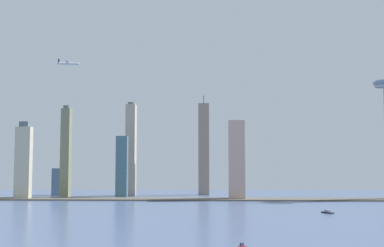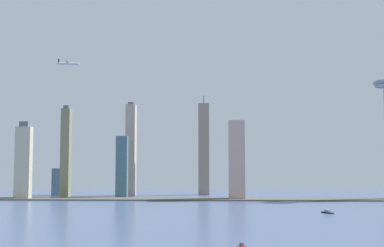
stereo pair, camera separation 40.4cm
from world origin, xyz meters
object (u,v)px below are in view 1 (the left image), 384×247
channel_buoy_0 (233,208)px  skyscraper_0 (58,182)px  skyscraper_5 (204,149)px  channel_buoy_1 (135,206)px  skyscraper_1 (23,162)px  airplane (68,63)px  skyscraper_3 (122,167)px  skyscraper_4 (237,160)px  skyscraper_6 (131,149)px  boat_5 (328,212)px  boat_2 (242,247)px  channel_buoy_2 (211,207)px  skyscraper_2 (66,152)px

channel_buoy_0 → skyscraper_0: bearing=143.0°
skyscraper_5 → channel_buoy_1: 253.49m
skyscraper_0 → skyscraper_5: (262.58, 16.56, 59.17)m
skyscraper_1 → airplane: airplane is taller
skyscraper_1 → airplane: bearing=-41.1°
skyscraper_0 → channel_buoy_0: skyscraper_0 is taller
skyscraper_3 → skyscraper_4: (189.57, -31.37, 11.40)m
skyscraper_6 → channel_buoy_0: bearing=-52.4°
skyscraper_4 → channel_buoy_1: size_ratio=65.00×
skyscraper_0 → skyscraper_5: bearing=3.6°
skyscraper_4 → skyscraper_5: 120.40m
skyscraper_5 → boat_5: 343.59m
boat_2 → channel_buoy_0: bearing=49.2°
skyscraper_4 → channel_buoy_0: skyscraper_4 is taller
boat_5 → channel_buoy_0: 121.58m
skyscraper_0 → channel_buoy_2: bearing=-38.7°
skyscraper_6 → channel_buoy_2: bearing=-56.2°
skyscraper_0 → airplane: bearing=-69.1°
skyscraper_1 → skyscraper_2: 69.18m
skyscraper_2 → skyscraper_6: 114.37m
skyscraper_6 → boat_2: size_ratio=18.22×
channel_buoy_2 → skyscraper_1: bearing=157.7°
skyscraper_2 → skyscraper_5: (230.07, 78.88, 7.80)m
skyscraper_1 → channel_buoy_1: (196.59, -108.81, -58.65)m
skyscraper_5 → channel_buoy_2: (11.70, -235.94, -82.04)m
skyscraper_6 → airplane: size_ratio=5.04×
skyscraper_3 → skyscraper_1: bearing=-165.9°
skyscraper_1 → skyscraper_6: skyscraper_6 is taller
skyscraper_1 → skyscraper_4: (341.60, 6.74, 3.18)m
skyscraper_2 → channel_buoy_0: skyscraper_2 is taller
skyscraper_4 → skyscraper_5: skyscraper_5 is taller
skyscraper_4 → skyscraper_6: bearing=156.0°
skyscraper_5 → skyscraper_1: bearing=-158.6°
boat_2 → channel_buoy_0: 289.74m
skyscraper_2 → skyscraper_5: 243.34m
skyscraper_2 → boat_2: size_ratio=16.95×
skyscraper_2 → channel_buoy_1: skyscraper_2 is taller
channel_buoy_0 → airplane: size_ratio=0.05×
skyscraper_1 → skyscraper_3: skyscraper_1 is taller
skyscraper_3 → boat_2: 490.79m
skyscraper_0 → skyscraper_6: size_ratio=0.29×
skyscraper_2 → skyscraper_5: bearing=18.9°
skyscraper_6 → channel_buoy_1: (37.85, -196.87, -80.58)m
channel_buoy_2 → airplane: airplane is taller
boat_2 → channel_buoy_1: (-122.47, 311.89, -0.74)m
channel_buoy_0 → skyscraper_4: bearing=84.3°
skyscraper_2 → boat_5: 443.52m
skyscraper_2 → skyscraper_4: (283.39, -27.13, -12.64)m
skyscraper_0 → boat_5: size_ratio=2.78×
skyscraper_2 → skyscraper_5: skyscraper_5 is taller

